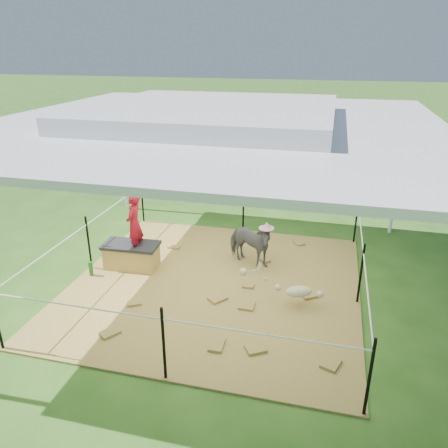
% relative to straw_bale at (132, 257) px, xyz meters
% --- Properties ---
extents(ground, '(90.00, 90.00, 0.00)m').
position_rel_straw_bale_xyz_m(ground, '(1.57, -0.21, -0.23)').
color(ground, '#2D5919').
rests_on(ground, ground).
extents(hay_patch, '(4.60, 4.60, 0.03)m').
position_rel_straw_bale_xyz_m(hay_patch, '(1.57, -0.21, -0.21)').
color(hay_patch, brown).
rests_on(hay_patch, ground).
extents(canopy_tent, '(6.30, 6.30, 2.90)m').
position_rel_straw_bale_xyz_m(canopy_tent, '(1.57, -0.21, 2.46)').
color(canopy_tent, silver).
rests_on(canopy_tent, ground).
extents(rope_fence, '(4.54, 4.54, 1.00)m').
position_rel_straw_bale_xyz_m(rope_fence, '(1.57, -0.21, 0.41)').
color(rope_fence, black).
rests_on(rope_fence, ground).
extents(straw_bale, '(0.92, 0.49, 0.40)m').
position_rel_straw_bale_xyz_m(straw_bale, '(0.00, 0.00, 0.00)').
color(straw_bale, '#B79242').
rests_on(straw_bale, hay_patch).
extents(dark_cloth, '(0.98, 0.55, 0.05)m').
position_rel_straw_bale_xyz_m(dark_cloth, '(0.00, 0.00, 0.22)').
color(dark_cloth, black).
rests_on(dark_cloth, straw_bale).
extents(woman, '(0.28, 0.40, 1.07)m').
position_rel_straw_bale_xyz_m(woman, '(0.10, 0.00, 0.74)').
color(woman, '#B21123').
rests_on(woman, straw_bale).
extents(green_bottle, '(0.07, 0.07, 0.25)m').
position_rel_straw_bale_xyz_m(green_bottle, '(-0.55, -0.45, -0.07)').
color(green_bottle, '#186D21').
rests_on(green_bottle, hay_patch).
extents(pony, '(1.06, 0.80, 0.82)m').
position_rel_straw_bale_xyz_m(pony, '(1.97, 0.60, 0.21)').
color(pony, '#4D4D52').
rests_on(pony, hay_patch).
extents(pink_hat, '(0.25, 0.25, 0.12)m').
position_rel_straw_bale_xyz_m(pink_hat, '(1.97, 0.60, 0.68)').
color(pink_hat, pink).
rests_on(pink_hat, pony).
extents(foal, '(1.13, 0.87, 0.56)m').
position_rel_straw_bale_xyz_m(foal, '(2.95, -0.54, 0.08)').
color(foal, beige).
rests_on(foal, hay_patch).
extents(trash_barrel, '(0.63, 0.63, 0.94)m').
position_rel_straw_bale_xyz_m(trash_barrel, '(5.13, 6.18, 0.24)').
color(trash_barrel, '#1862B6').
rests_on(trash_barrel, ground).
extents(picnic_table_near, '(1.55, 1.12, 0.64)m').
position_rel_straw_bale_xyz_m(picnic_table_near, '(2.97, 8.48, 0.09)').
color(picnic_table_near, '#52331C').
rests_on(picnic_table_near, ground).
extents(distant_person, '(0.73, 0.62, 1.30)m').
position_rel_straw_bale_xyz_m(distant_person, '(3.66, 7.29, 0.42)').
color(distant_person, '#2E59AF').
rests_on(distant_person, ground).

